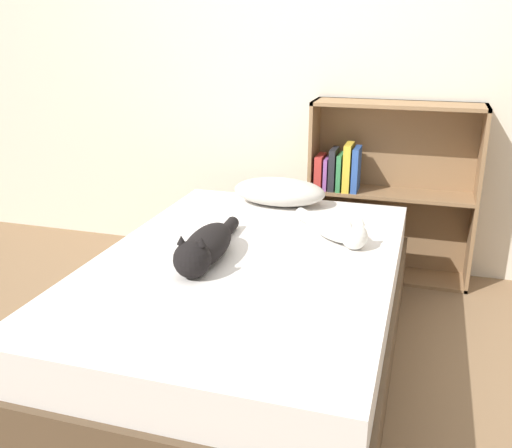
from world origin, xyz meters
TOP-DOWN VIEW (x-y plane):
  - ground_plane at (0.00, 0.00)m, footprint 8.00×8.00m
  - wall_back at (0.00, 1.29)m, footprint 8.00×0.06m
  - bed at (0.00, 0.00)m, footprint 1.24×1.85m
  - pillow at (-0.06, 0.75)m, footprint 0.49×0.28m
  - cat_light at (0.32, 0.32)m, footprint 0.41×0.42m
  - cat_dark at (-0.14, -0.09)m, footprint 0.19×0.64m
  - bookshelf at (0.46, 1.16)m, footprint 0.92×0.26m

SIDE VIEW (x-z plane):
  - ground_plane at x=0.00m, z-range 0.00..0.00m
  - bed at x=0.00m, z-range 0.00..0.50m
  - bookshelf at x=0.46m, z-range 0.02..1.03m
  - cat_light at x=0.32m, z-range 0.48..0.62m
  - cat_dark at x=-0.14m, z-range 0.48..0.65m
  - pillow at x=-0.06m, z-range 0.50..0.64m
  - wall_back at x=0.00m, z-range 0.00..2.50m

